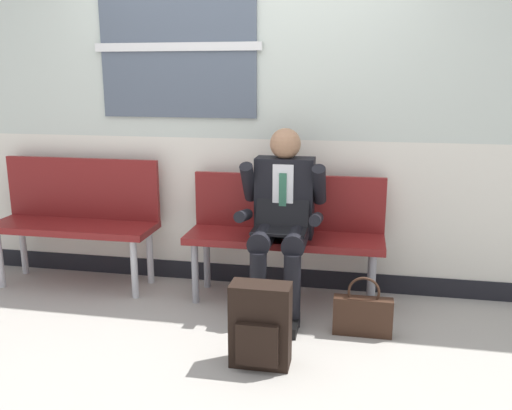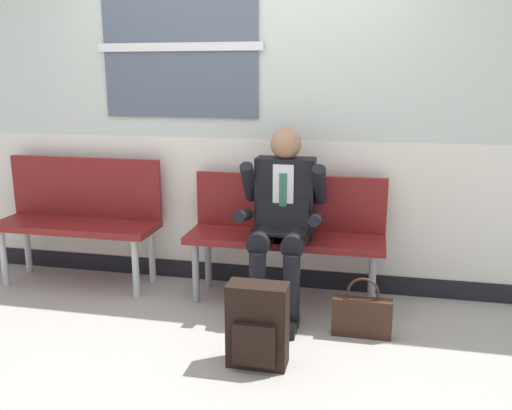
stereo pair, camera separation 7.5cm
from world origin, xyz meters
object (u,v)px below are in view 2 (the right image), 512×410
bench_with_person (286,227)px  person_seated (282,216)px  bench_empty (80,211)px  handbag (362,316)px  backpack (257,326)px

bench_with_person → person_seated: size_ratio=1.12×
bench_empty → handbag: 2.27m
backpack → handbag: 0.74m
bench_with_person → backpack: bench_with_person is taller
handbag → bench_empty: bearing=166.9°
bench_empty → person_seated: 1.63m
bench_with_person → backpack: size_ratio=2.89×
person_seated → backpack: (-0.00, -0.78, -0.43)m
backpack → bench_with_person: bearing=89.9°
bench_empty → backpack: size_ratio=2.61×
bench_with_person → person_seated: (-0.00, -0.20, 0.13)m
backpack → handbag: bearing=40.5°
person_seated → handbag: 0.83m
person_seated → backpack: bearing=-90.2°
bench_with_person → backpack: (-0.00, -0.98, -0.30)m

